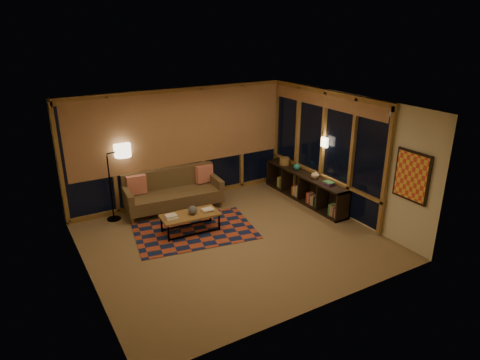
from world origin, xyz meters
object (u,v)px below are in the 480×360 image
sofa (173,191)px  coffee_table (190,223)px  bookshelf (304,187)px  floor_lamp (110,184)px

sofa → coffee_table: sofa is taller
sofa → coffee_table: (-0.13, -1.22, -0.25)m
sofa → coffee_table: size_ratio=1.83×
bookshelf → floor_lamp: bearing=163.6°
coffee_table → bookshelf: bookshelf is taller
bookshelf → coffee_table: bearing=-177.6°
sofa → bookshelf: 3.13m
coffee_table → bookshelf: size_ratio=0.44×
floor_lamp → bookshelf: bearing=-33.6°
coffee_table → floor_lamp: bearing=134.7°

